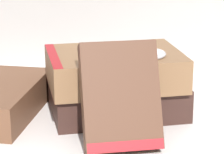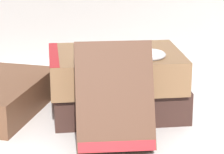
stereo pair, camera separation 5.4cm
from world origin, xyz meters
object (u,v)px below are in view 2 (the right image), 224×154
object	(u,v)px
book_flat_bottom	(113,96)
book_leaning_front	(114,101)
pocket_watch	(148,55)
book_flat_top	(112,69)

from	to	relation	value
book_flat_bottom	book_leaning_front	distance (m)	0.13
book_leaning_front	pocket_watch	world-z (taller)	book_leaning_front
book_flat_bottom	book_leaning_front	xyz separation A→B (m)	(-0.01, -0.12, 0.04)
book_flat_bottom	book_flat_top	size ratio (longest dim) A/B	1.02
pocket_watch	book_flat_top	bearing A→B (deg)	151.29
book_flat_top	pocket_watch	bearing A→B (deg)	-30.58
book_flat_bottom	book_flat_top	distance (m)	0.05
book_leaning_front	book_flat_top	bearing A→B (deg)	86.41
book_flat_top	book_leaning_front	size ratio (longest dim) A/B	1.42
book_flat_bottom	pocket_watch	distance (m)	0.09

